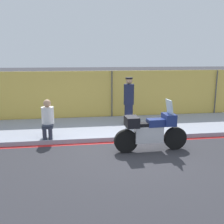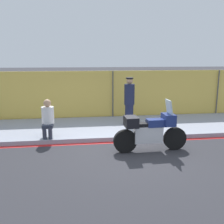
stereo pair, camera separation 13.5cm
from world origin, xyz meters
The scene contains 7 objects.
ground_plane centered at (0.00, 0.00, 0.00)m, with size 120.00×120.00×0.00m, color #2D2D33.
sidewalk centered at (0.00, 2.50, 0.07)m, with size 36.32×3.08×0.15m.
curb_paint_stripe centered at (0.00, 0.87, 0.00)m, with size 36.32×0.18×0.01m.
storefront_fence centered at (0.00, 4.12, 1.07)m, with size 34.50×0.17×2.15m.
motorcycle centered at (0.54, -0.04, 0.62)m, with size 2.22×0.54×1.53m.
officer_standing centered at (0.44, 2.58, 1.09)m, with size 0.40×0.40×1.83m.
person_seated_on_curb centered at (-2.54, 1.40, 0.82)m, with size 0.41×0.66×1.24m.
Camera 1 is at (-1.70, -7.19, 2.77)m, focal length 42.00 mm.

